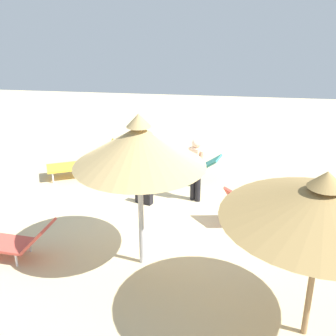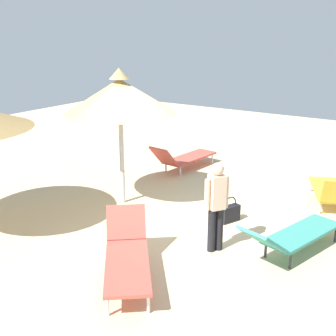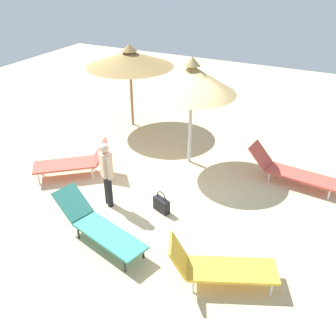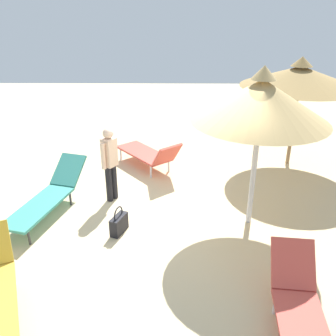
{
  "view_description": "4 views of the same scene",
  "coord_description": "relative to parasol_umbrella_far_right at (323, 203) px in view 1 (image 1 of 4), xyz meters",
  "views": [
    {
      "loc": [
        8.06,
        1.13,
        4.8
      ],
      "look_at": [
        -0.91,
        0.04,
        1.0
      ],
      "focal_mm": 47.15,
      "sensor_mm": 36.0,
      "label": 1
    },
    {
      "loc": [
        -4.39,
        6.58,
        3.56
      ],
      "look_at": [
        -0.07,
        0.1,
        1.08
      ],
      "focal_mm": 46.49,
      "sensor_mm": 36.0,
      "label": 2
    },
    {
      "loc": [
        -7.12,
        -3.72,
        5.07
      ],
      "look_at": [
        -1.02,
        -0.67,
        1.11
      ],
      "focal_mm": 40.46,
      "sensor_mm": 36.0,
      "label": 3
    },
    {
      "loc": [
        -0.16,
        -6.01,
        3.8
      ],
      "look_at": [
        -0.22,
        -0.36,
        1.18
      ],
      "focal_mm": 39.35,
      "sensor_mm": 36.0,
      "label": 4
    }
  ],
  "objects": [
    {
      "name": "ground",
      "position": [
        -2.76,
        -2.52,
        -2.22
      ],
      "size": [
        24.0,
        24.0,
        0.1
      ],
      "primitive_type": "cube",
      "color": "beige"
    },
    {
      "name": "parasol_umbrella_far_right",
      "position": [
        0.0,
        0.0,
        0.0
      ],
      "size": [
        2.71,
        2.71,
        2.61
      ],
      "color": "olive",
      "rests_on": "ground"
    },
    {
      "name": "parasol_umbrella_far_left",
      "position": [
        -1.49,
        -2.7,
        0.13
      ],
      "size": [
        2.26,
        2.26,
        2.85
      ],
      "color": "#B2B2B7",
      "rests_on": "ground"
    },
    {
      "name": "lounge_chair_front",
      "position": [
        -1.37,
        -5.35,
        -1.82
      ],
      "size": [
        0.81,
        2.25,
        0.81
      ],
      "color": "#CC4C3F",
      "rests_on": "ground"
    },
    {
      "name": "lounge_chair_center",
      "position": [
        -3.46,
        -0.38,
        -1.77
      ],
      "size": [
        1.68,
        1.85,
        0.85
      ],
      "color": "#CC4C3F",
      "rests_on": "ground"
    },
    {
      "name": "lounge_chair_back",
      "position": [
        -5.27,
        -2.4,
        -1.79
      ],
      "size": [
        1.14,
        2.32,
        0.79
      ],
      "color": "teal",
      "rests_on": "ground"
    },
    {
      "name": "lounge_chair_near_left",
      "position": [
        -5.27,
        -4.88,
        -1.79
      ],
      "size": [
        1.29,
        1.94,
        0.88
      ],
      "color": "gold",
      "rests_on": "ground"
    },
    {
      "name": "person_standing_edge",
      "position": [
        -4.15,
        -1.88,
        -1.31
      ],
      "size": [
        0.32,
        0.38,
        1.54
      ],
      "color": "black",
      "rests_on": "ground"
    },
    {
      "name": "handbag",
      "position": [
        -3.85,
        -3.07,
        -1.99
      ],
      "size": [
        0.3,
        0.44,
        0.52
      ],
      "color": "black",
      "rests_on": "ground"
    }
  ]
}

